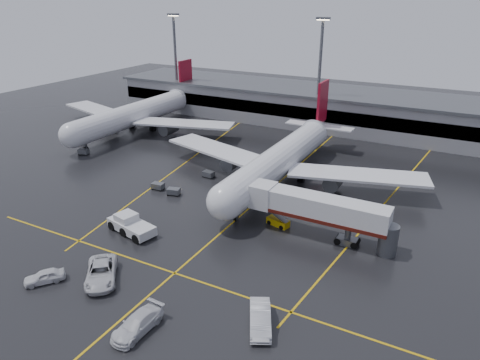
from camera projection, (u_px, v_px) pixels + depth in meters
The scene contains 22 objects.
ground at pixel (257, 201), 69.74m from camera, with size 220.00×220.00×0.00m, color black.
apron_line_centre at pixel (257, 201), 69.74m from camera, with size 0.25×90.00×0.02m, color gold.
apron_line_stop at pixel (175, 273), 51.87m from camera, with size 60.00×0.25×0.02m, color gold.
apron_line_left at pixel (188, 161), 86.55m from camera, with size 0.25×70.00×0.02m, color gold.
apron_line_right at pixel (387, 200), 70.05m from camera, with size 0.25×70.00×0.02m, color gold.
terminal at pixel (345, 109), 106.99m from camera, with size 122.00×19.00×8.60m.
light_mast_left at pixel (175, 57), 117.76m from camera, with size 3.00×1.20×25.45m.
light_mast_mid at pixel (320, 68), 100.39m from camera, with size 3.00×1.20×25.45m.
main_airliner at pixel (282, 158), 75.98m from camera, with size 48.80×45.60×14.10m.
second_airliner at pixel (137, 113), 103.97m from camera, with size 48.80×45.60×14.10m.
jet_bridge at pixel (319, 210), 58.18m from camera, with size 19.90×3.40×6.05m.
pushback_tractor at pixel (131, 225), 60.42m from camera, with size 7.77×4.55×2.61m.
belt_loader at pixel (278, 222), 62.41m from camera, with size 3.49×2.19×2.06m.
service_van_a at pixel (101, 273), 50.31m from camera, with size 3.24×7.02×1.95m, color silver.
service_van_b at pixel (137, 324), 42.67m from camera, with size 2.41×5.93×1.72m, color silver.
service_van_c at pixel (260, 318), 43.26m from camera, with size 2.01×5.76×1.90m, color silver.
service_van_d at pixel (44, 276), 50.01m from camera, with size 1.77×4.40×1.50m, color silver.
baggage_cart_a at pixel (174, 191), 71.78m from camera, with size 2.26×1.76×1.12m.
baggage_cart_b at pixel (158, 186), 73.81m from camera, with size 2.07×1.41×1.12m.
baggage_cart_c at pixel (209, 174), 78.64m from camera, with size 2.11×1.47×1.12m.
baggage_cart_d at pixel (82, 140), 96.62m from camera, with size 2.35×1.98×1.12m.
baggage_cart_e at pixel (83, 151), 89.77m from camera, with size 2.28×1.80×1.12m.
Camera 1 is at (27.28, -56.77, 30.26)m, focal length 33.18 mm.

